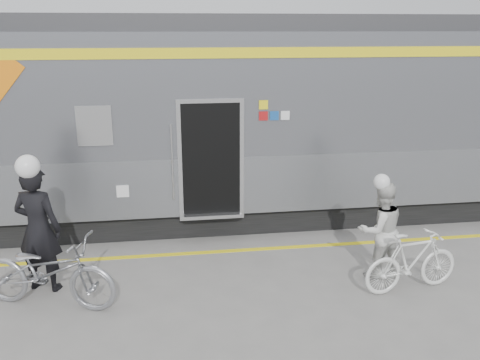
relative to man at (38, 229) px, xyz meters
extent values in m
plane|color=slate|center=(2.40, -1.22, -0.98)|extent=(90.00, 90.00, 0.00)
cube|color=black|center=(0.53, 2.98, -0.73)|extent=(24.00, 2.70, 0.50)
cube|color=#9EA0A5|center=(0.53, 2.98, 0.07)|extent=(24.00, 3.00, 1.10)
cube|color=slate|center=(0.53, 2.98, 1.72)|extent=(24.00, 3.00, 2.20)
cube|color=#38383A|center=(0.53, 2.98, 2.97)|extent=(24.00, 2.64, 0.30)
cube|color=yellow|center=(0.53, 1.47, 2.47)|extent=(24.00, 0.02, 0.18)
cube|color=black|center=(0.73, 1.47, 1.27)|extent=(0.55, 0.02, 0.65)
cube|color=black|center=(2.73, 1.68, 0.57)|extent=(1.05, 0.45, 2.10)
cube|color=silver|center=(2.73, 1.46, 0.57)|extent=(1.20, 0.02, 2.25)
cylinder|color=silver|center=(2.03, 1.45, 0.57)|extent=(0.04, 0.04, 1.40)
cube|color=silver|center=(2.73, 1.43, -0.46)|extent=(1.05, 0.25, 0.06)
cube|color=yellow|center=(3.68, 1.46, 1.57)|extent=(0.16, 0.01, 0.16)
cube|color=#A31214|center=(3.68, 1.46, 1.37)|extent=(0.16, 0.01, 0.16)
cube|color=#174C97|center=(3.88, 1.46, 1.37)|extent=(0.16, 0.01, 0.16)
cube|color=silver|center=(4.08, 1.46, 1.37)|extent=(0.16, 0.01, 0.16)
cube|color=silver|center=(1.13, 1.46, 0.07)|extent=(0.22, 0.01, 0.22)
cube|color=yellow|center=(2.40, 0.93, -0.98)|extent=(24.00, 0.12, 0.01)
imported|color=black|center=(0.00, 0.00, 0.00)|extent=(0.83, 0.67, 1.96)
imported|color=#95979C|center=(0.20, -0.55, -0.44)|extent=(2.18, 1.33, 1.08)
imported|color=silver|center=(5.25, -0.32, -0.20)|extent=(0.85, 0.71, 1.57)
imported|color=white|center=(5.55, -0.87, -0.51)|extent=(1.63, 0.69, 0.95)
sphere|color=white|center=(0.00, 0.00, 1.15)|extent=(0.34, 0.34, 0.34)
sphere|color=white|center=(5.25, -0.32, 0.71)|extent=(0.25, 0.25, 0.25)
camera|label=1|loc=(1.97, -7.41, 2.89)|focal=38.00mm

